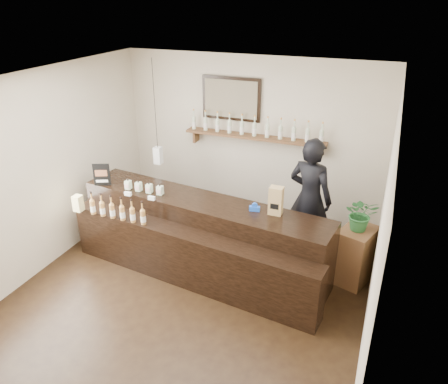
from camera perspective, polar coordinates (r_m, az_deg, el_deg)
ground at (r=6.08m, az=-4.44°, el=-12.93°), size 5.00×5.00×0.00m
room_shell at (r=5.21m, az=-5.06°, el=2.02°), size 5.00×5.00×5.00m
back_wall_decor at (r=7.32m, az=2.12°, el=9.36°), size 2.66×0.96×1.69m
counter at (r=6.26m, az=-3.36°, el=-6.19°), size 3.81×1.47×1.22m
promo_sign at (r=6.74m, az=-15.68°, el=2.18°), size 0.23×0.12×0.35m
paper_bag at (r=5.69m, az=6.80°, el=-1.14°), size 0.18×0.14×0.38m
tape_dispenser at (r=5.80m, az=4.01°, el=-2.07°), size 0.15×0.08×0.12m
side_cabinet at (r=6.33m, az=16.74°, el=-7.90°), size 0.56×0.65×0.81m
potted_plant at (r=6.02m, az=17.49°, el=-2.77°), size 0.48×0.44×0.47m
shopkeeper at (r=6.48m, az=11.22°, el=0.12°), size 0.88×0.70×2.11m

